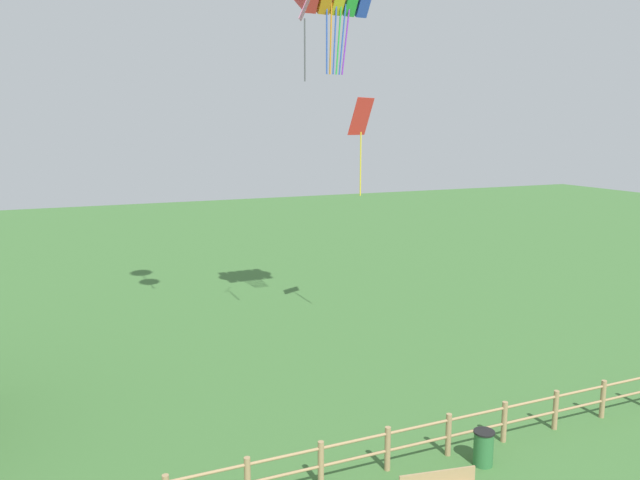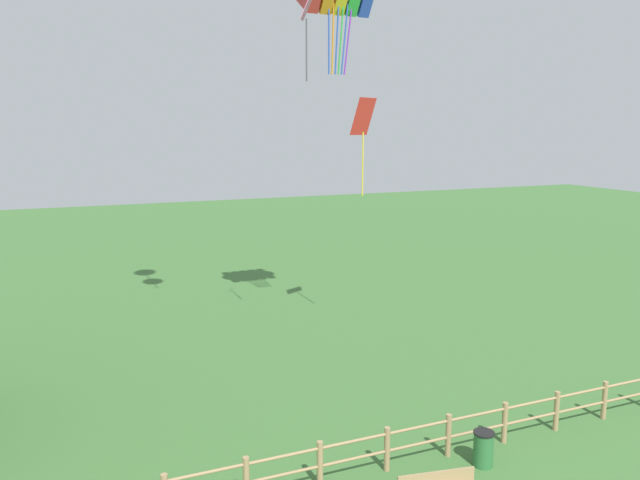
% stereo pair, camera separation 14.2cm
% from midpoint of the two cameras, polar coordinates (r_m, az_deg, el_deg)
% --- Properties ---
extents(wooden_fence, '(22.08, 0.14, 1.07)m').
position_cam_midpoint_polar(wooden_fence, '(14.93, 3.44, -18.91)').
color(wooden_fence, '#9E7F56').
rests_on(wooden_fence, ground_plane).
extents(trash_bin, '(0.50, 0.50, 0.85)m').
position_cam_midpoint_polar(trash_bin, '(15.96, 14.96, -17.95)').
color(trash_bin, '#2D6B38').
rests_on(trash_bin, ground_plane).
extents(kite_pink_diamond, '(0.55, 0.63, 2.57)m').
position_cam_midpoint_polar(kite_pink_diamond, '(20.82, -1.04, 19.12)').
color(kite_pink_diamond, pink).
extents(kite_red_diamond, '(1.11, 0.86, 3.56)m').
position_cam_midpoint_polar(kite_red_diamond, '(23.13, 4.15, 10.47)').
color(kite_red_diamond, red).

